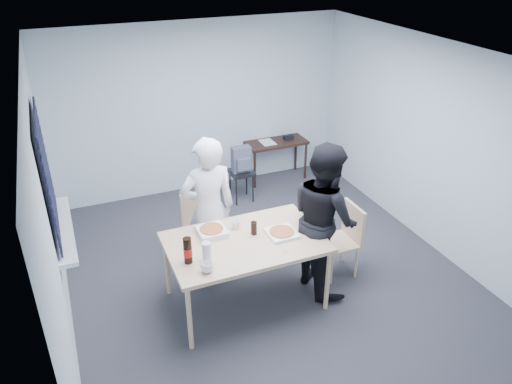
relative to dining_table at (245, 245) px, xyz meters
name	(u,v)px	position (x,y,z in m)	size (l,w,h in m)	color
room	(50,183)	(-1.78, 0.83, 0.70)	(5.00, 5.00, 5.00)	#303035
dining_table	(245,245)	(0.00, 0.00, 0.00)	(1.65, 1.04, 0.80)	beige
chair_far	(201,223)	(-0.20, 0.98, -0.23)	(0.42, 0.42, 0.89)	beige
chair_right	(345,235)	(1.29, 0.07, -0.23)	(0.42, 0.42, 0.89)	beige
person_white	(209,210)	(-0.20, 0.62, 0.14)	(0.65, 0.42, 1.77)	silver
person_black	(324,218)	(0.92, -0.04, 0.14)	(0.86, 0.47, 1.77)	black
side_table	(276,146)	(1.61, 2.71, -0.16)	(0.99, 0.44, 0.66)	black
stool	(241,178)	(0.81, 2.22, -0.37)	(0.35, 0.35, 0.49)	black
backpack	(241,160)	(0.81, 2.21, -0.06)	(0.28, 0.21, 0.39)	slate
pizza_box_a	(212,231)	(-0.28, 0.26, 0.09)	(0.30, 0.30, 0.07)	white
pizza_box_b	(282,233)	(0.41, -0.04, 0.08)	(0.31, 0.31, 0.04)	white
mug_a	(207,267)	(-0.53, -0.36, 0.11)	(0.12, 0.12, 0.10)	white
mug_b	(236,225)	(0.00, 0.27, 0.11)	(0.10, 0.10, 0.09)	white
cola_glass	(254,228)	(0.14, 0.09, 0.13)	(0.07, 0.07, 0.15)	black
soda_bottle	(188,251)	(-0.65, -0.14, 0.19)	(0.09, 0.09, 0.28)	black
plastic_cups	(207,252)	(-0.48, -0.20, 0.17)	(0.09, 0.09, 0.21)	silver
rubber_band	(285,252)	(0.30, -0.34, 0.06)	(0.06, 0.06, 0.00)	red
papers	(267,142)	(1.46, 2.73, -0.08)	(0.21, 0.29, 0.00)	white
black_box	(288,137)	(1.83, 2.72, -0.05)	(0.15, 0.11, 0.07)	black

